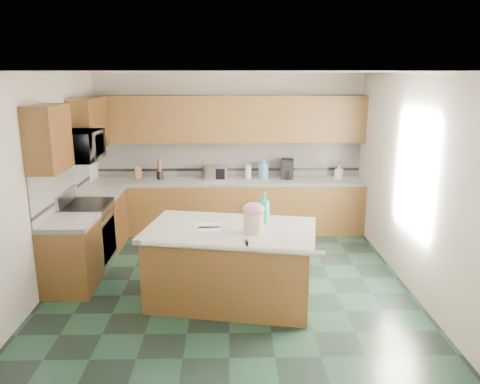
{
  "coord_description": "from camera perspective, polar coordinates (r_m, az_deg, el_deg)",
  "views": [
    {
      "loc": [
        0.02,
        -5.8,
        2.68
      ],
      "look_at": [
        0.15,
        0.35,
        1.12
      ],
      "focal_mm": 35.0,
      "sensor_mm": 36.0,
      "label": 1
    }
  ],
  "objects": [
    {
      "name": "left_counter_front",
      "position": [
        6.18,
        -20.27,
        -3.51
      ],
      "size": [
        0.64,
        0.72,
        0.06
      ],
      "primitive_type": "cube",
      "color": "white",
      "rests_on": "left_base_cab_front"
    },
    {
      "name": "range_oven_door",
      "position": [
        6.92,
        -15.69,
        -5.56
      ],
      "size": [
        0.02,
        0.68,
        0.55
      ],
      "primitive_type": "cube",
      "color": "black",
      "rests_on": "range_body"
    },
    {
      "name": "wall_left",
      "position": [
        6.4,
        -22.65,
        1.12
      ],
      "size": [
        0.04,
        4.6,
        2.7
      ],
      "primitive_type": "cube",
      "color": "white",
      "rests_on": "ground"
    },
    {
      "name": "ceiling",
      "position": [
        5.8,
        -1.46,
        14.42
      ],
      "size": [
        4.6,
        4.6,
        0.0
      ],
      "primitive_type": "plane",
      "color": "white",
      "rests_on": "ground"
    },
    {
      "name": "left_accent_band",
      "position": [
        6.95,
        -20.51,
        -0.34
      ],
      "size": [
        0.01,
        2.3,
        0.05
      ],
      "primitive_type": "cube",
      "color": "black",
      "rests_on": "wall_left"
    },
    {
      "name": "range_cooktop",
      "position": [
        6.85,
        -18.31,
        -1.57
      ],
      "size": [
        0.62,
        0.78,
        0.04
      ],
      "primitive_type": "cube",
      "color": "black",
      "rests_on": "range_body"
    },
    {
      "name": "left_base_cab_front",
      "position": [
        6.33,
        -19.91,
        -7.48
      ],
      "size": [
        0.6,
        0.72,
        0.86
      ],
      "primitive_type": "cube",
      "color": "#351C0C",
      "rests_on": "ground"
    },
    {
      "name": "water_jug",
      "position": [
        8.05,
        2.87,
        2.6
      ],
      "size": [
        0.17,
        0.17,
        0.28
      ],
      "primitive_type": "cylinder",
      "color": "#518EBE",
      "rests_on": "back_countertop"
    },
    {
      "name": "island_base",
      "position": [
        5.69,
        -1.13,
        -9.07
      ],
      "size": [
        2.04,
        1.39,
        0.86
      ],
      "primitive_type": "cube",
      "rotation": [
        0.0,
        0.0,
        -0.18
      ],
      "color": "#351C0C",
      "rests_on": "ground"
    },
    {
      "name": "left_backsplash",
      "position": [
        6.91,
        -20.69,
        1.23
      ],
      "size": [
        0.02,
        2.3,
        0.63
      ],
      "primitive_type": "cube",
      "color": "silver",
      "rests_on": "wall_left"
    },
    {
      "name": "microwave",
      "position": [
        6.69,
        -18.87,
        5.32
      ],
      "size": [
        0.5,
        0.73,
        0.41
      ],
      "primitive_type": "imported",
      "rotation": [
        0.0,
        0.0,
        1.57
      ],
      "color": "#B7B7BC",
      "rests_on": "wall_left"
    },
    {
      "name": "island_bullnose",
      "position": [
        4.97,
        -1.15,
        -6.87
      ],
      "size": [
        1.95,
        0.42,
        0.06
      ],
      "primitive_type": "cylinder",
      "rotation": [
        0.0,
        1.57,
        -0.18
      ],
      "color": "white",
      "rests_on": "island_base"
    },
    {
      "name": "coffee_maker",
      "position": [
        8.1,
        5.77,
        2.82
      ],
      "size": [
        0.24,
        0.25,
        0.34
      ],
      "primitive_type": "cube",
      "rotation": [
        0.0,
        0.0,
        -0.2
      ],
      "color": "black",
      "rests_on": "back_countertop"
    },
    {
      "name": "treat_jar",
      "position": [
        5.33,
        1.65,
        -3.7
      ],
      "size": [
        0.27,
        0.27,
        0.24
      ],
      "primitive_type": "cylinder",
      "rotation": [
        0.0,
        0.0,
        -0.22
      ],
      "color": "beige",
      "rests_on": "island_top"
    },
    {
      "name": "treat_jar_knob_end_l",
      "position": [
        5.27,
        1.21,
        -1.54
      ],
      "size": [
        0.04,
        0.04,
        0.04
      ],
      "primitive_type": "sphere",
      "color": "tan",
      "rests_on": "treat_jar_lid"
    },
    {
      "name": "wall_front",
      "position": [
        3.73,
        -1.47,
        -6.68
      ],
      "size": [
        4.6,
        0.04,
        2.7
      ],
      "primitive_type": "cube",
      "color": "white",
      "rests_on": "ground"
    },
    {
      "name": "left_base_cab_rear",
      "position": [
        7.71,
        -16.37,
        -3.34
      ],
      "size": [
        0.6,
        0.82,
        0.86
      ],
      "primitive_type": "cube",
      "color": "#351C0C",
      "rests_on": "ground"
    },
    {
      "name": "range_backguard",
      "position": [
        6.9,
        -20.45,
        -0.6
      ],
      "size": [
        0.06,
        0.76,
        0.18
      ],
      "primitive_type": "cube",
      "color": "#B7B7BC",
      "rests_on": "range_body"
    },
    {
      "name": "paper_sheet_b",
      "position": [
        5.48,
        -3.78,
        -4.52
      ],
      "size": [
        0.25,
        0.19,
        0.0
      ],
      "primitive_type": "cube",
      "rotation": [
        0.0,
        0.0,
        0.04
      ],
      "color": "white",
      "rests_on": "island_top"
    },
    {
      "name": "left_upper_cab_rear",
      "position": [
        7.58,
        -17.9,
        7.94
      ],
      "size": [
        0.33,
        1.09,
        0.78
      ],
      "primitive_type": "cube",
      "color": "#351C0C",
      "rests_on": "wall_left"
    },
    {
      "name": "range_body",
      "position": [
        6.99,
        -18.02,
        -5.2
      ],
      "size": [
        0.6,
        0.76,
        0.88
      ],
      "primitive_type": "cube",
      "color": "#B7B7BC",
      "rests_on": "ground"
    },
    {
      "name": "wall_back",
      "position": [
        8.23,
        -1.33,
        4.92
      ],
      "size": [
        4.6,
        0.04,
        2.7
      ],
      "primitive_type": "cube",
      "color": "white",
      "rests_on": "ground"
    },
    {
      "name": "paper_towel",
      "position": [
        8.08,
        1.0,
        2.5
      ],
      "size": [
        0.11,
        0.11,
        0.24
      ],
      "primitive_type": "cylinder",
      "color": "white",
      "rests_on": "back_countertop"
    },
    {
      "name": "utensil_bundle",
      "position": [
        8.12,
        -9.81,
        3.25
      ],
      "size": [
        0.07,
        0.07,
        0.21
      ],
      "primitive_type": "cylinder",
      "color": "#472814",
      "rests_on": "utensil_crock"
    },
    {
      "name": "clamp_handle",
      "position": [
        4.94,
        0.8,
        -6.77
      ],
      "size": [
        0.01,
        0.06,
        0.01
      ],
      "primitive_type": "cylinder",
      "rotation": [
        1.57,
        0.0,
        0.0
      ],
      "color": "black",
      "rests_on": "island_top"
    },
    {
      "name": "left_upper_cab_front",
      "position": [
        6.01,
        -22.35,
        6.1
      ],
      "size": [
        0.33,
        0.72,
        0.78
      ],
      "primitive_type": "cube",
      "color": "#351C0C",
      "rests_on": "wall_left"
    },
    {
      "name": "utensil_crock",
      "position": [
        8.15,
        -9.76,
        2.05
      ],
      "size": [
        0.11,
        0.11,
        0.14
      ],
      "primitive_type": "cylinder",
      "color": "black",
      "rests_on": "back_countertop"
    },
    {
      "name": "floor",
      "position": [
        6.39,
        -1.3,
        -10.57
      ],
      "size": [
        4.6,
        4.6,
        0.0
      ],
      "primitive_type": "plane",
      "color": "black",
      "rests_on": "ground"
    },
    {
      "name": "treat_jar_knob_end_r",
      "position": [
        5.27,
        2.11,
        -1.54
      ],
      "size": [
        0.04,
        0.04,
        0.04
      ],
      "primitive_type": "sphere",
      "color": "tan",
      "rests_on": "treat_jar_lid"
    },
    {
      "name": "knife_block",
      "position": [
        8.18,
        -12.32,
        2.22
      ],
      "size": [
        0.16,
        0.18,
        0.23
      ],
      "primitive_type": "cube",
      "rotation": [
        -0.31,
        0.0,
        0.32
      ],
      "color": "#472814",
      "rests_on": "back_countertop"
    },
    {
      "name": "coffee_carafe",
      "position": [
        8.07,
        5.79,
        2.06
      ],
      "size": [
        0.14,
        0.14,
        0.14
      ],
      "primitive_type": "cylinder",
      "color": "black",
      "rests_on": "back_countertop"
    },
    {
      "name": "back_base_cab",
      "position": [
        8.12,
        -1.3,
        -1.87
      ],
      "size": [
        4.6,
        0.6,
        0.86
      ],
      "primitive_type": "cube",
      "color": "#351C0C",
      "rests_on": "ground"
    },
    {
      "name": "toaster_oven_door",
      "position": [
        7.9,
        -3.12,
        2.17
      ],
      "size": [
        0.35,
        0.01,
        0.18
      ],
      "primitive_type": "cube",
      "color": "black",
      "rests_on": "toaster_oven"
    },
    {
      "name": "water_jug_neck",
      "position": [
        8.01,
        2.88,
        3.73
      ],
      "size": [
        0.08,
        0.08,
        0.04
      ],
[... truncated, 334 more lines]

